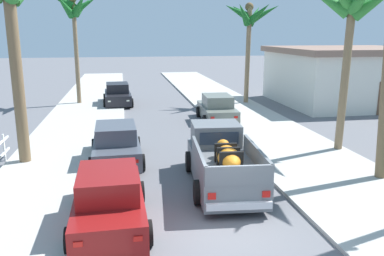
{
  "coord_description": "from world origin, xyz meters",
  "views": [
    {
      "loc": [
        -2.45,
        -9.01,
        5.0
      ],
      "look_at": [
        0.29,
        6.64,
        1.2
      ],
      "focal_mm": 37.08,
      "sensor_mm": 36.0,
      "label": 1
    }
  ],
  "objects_px": {
    "car_right_near": "(109,200)",
    "palm_tree_right_fore": "(350,11)",
    "pickup_truck": "(222,161)",
    "car_left_mid": "(116,144)",
    "roadside_house": "(347,75)",
    "car_left_near": "(217,109)",
    "palm_tree_right_back": "(75,11)",
    "palm_tree_right_mid": "(8,3)",
    "palm_tree_left_fore": "(250,20)",
    "car_right_mid": "(118,95)"
  },
  "relations": [
    {
      "from": "palm_tree_right_mid",
      "to": "palm_tree_right_back",
      "type": "relative_size",
      "value": 0.99
    },
    {
      "from": "car_right_near",
      "to": "palm_tree_right_fore",
      "type": "bearing_deg",
      "value": 28.48
    },
    {
      "from": "pickup_truck",
      "to": "car_left_mid",
      "type": "relative_size",
      "value": 1.24
    },
    {
      "from": "car_left_mid",
      "to": "car_right_mid",
      "type": "xyz_separation_m",
      "value": [
        -0.05,
        13.29,
        0.0
      ]
    },
    {
      "from": "pickup_truck",
      "to": "palm_tree_right_mid",
      "type": "distance_m",
      "value": 9.48
    },
    {
      "from": "palm_tree_right_mid",
      "to": "pickup_truck",
      "type": "bearing_deg",
      "value": -25.52
    },
    {
      "from": "pickup_truck",
      "to": "car_left_mid",
      "type": "distance_m",
      "value": 4.68
    },
    {
      "from": "car_left_near",
      "to": "car_right_near",
      "type": "bearing_deg",
      "value": -115.74
    },
    {
      "from": "car_right_mid",
      "to": "roadside_house",
      "type": "xyz_separation_m",
      "value": [
        16.46,
        -2.26,
        1.33
      ]
    },
    {
      "from": "car_right_near",
      "to": "palm_tree_right_back",
      "type": "height_order",
      "value": "palm_tree_right_back"
    },
    {
      "from": "car_left_near",
      "to": "palm_tree_right_back",
      "type": "distance_m",
      "value": 12.52
    },
    {
      "from": "car_left_near",
      "to": "car_right_mid",
      "type": "distance_m",
      "value": 8.75
    },
    {
      "from": "car_right_mid",
      "to": "palm_tree_right_back",
      "type": "bearing_deg",
      "value": 165.92
    },
    {
      "from": "pickup_truck",
      "to": "car_left_mid",
      "type": "xyz_separation_m",
      "value": [
        -3.54,
        3.06,
        -0.1
      ]
    },
    {
      "from": "palm_tree_right_mid",
      "to": "roadside_house",
      "type": "relative_size",
      "value": 0.76
    },
    {
      "from": "car_right_near",
      "to": "roadside_house",
      "type": "height_order",
      "value": "roadside_house"
    },
    {
      "from": "car_left_mid",
      "to": "palm_tree_right_mid",
      "type": "relative_size",
      "value": 0.56
    },
    {
      "from": "palm_tree_left_fore",
      "to": "palm_tree_right_fore",
      "type": "bearing_deg",
      "value": -88.85
    },
    {
      "from": "car_right_near",
      "to": "palm_tree_right_back",
      "type": "bearing_deg",
      "value": 97.6
    },
    {
      "from": "car_right_near",
      "to": "roadside_house",
      "type": "relative_size",
      "value": 0.43
    },
    {
      "from": "car_right_near",
      "to": "car_left_mid",
      "type": "xyz_separation_m",
      "value": [
        0.13,
        5.41,
        0.0
      ]
    },
    {
      "from": "palm_tree_right_mid",
      "to": "palm_tree_right_back",
      "type": "distance_m",
      "value": 13.65
    },
    {
      "from": "palm_tree_right_back",
      "to": "roadside_house",
      "type": "height_order",
      "value": "palm_tree_right_back"
    },
    {
      "from": "palm_tree_right_fore",
      "to": "roadside_house",
      "type": "distance_m",
      "value": 13.74
    },
    {
      "from": "car_left_near",
      "to": "palm_tree_right_fore",
      "type": "height_order",
      "value": "palm_tree_right_fore"
    },
    {
      "from": "roadside_house",
      "to": "car_right_near",
      "type": "bearing_deg",
      "value": -135.17
    },
    {
      "from": "palm_tree_right_fore",
      "to": "roadside_house",
      "type": "xyz_separation_m",
      "value": [
        6.93,
        11.23,
        -3.85
      ]
    },
    {
      "from": "car_left_near",
      "to": "car_right_near",
      "type": "xyz_separation_m",
      "value": [
        -5.84,
        -12.11,
        0.0
      ]
    },
    {
      "from": "car_right_mid",
      "to": "car_left_mid",
      "type": "bearing_deg",
      "value": -89.79
    },
    {
      "from": "pickup_truck",
      "to": "palm_tree_right_fore",
      "type": "height_order",
      "value": "palm_tree_right_fore"
    },
    {
      "from": "palm_tree_left_fore",
      "to": "pickup_truck",
      "type": "bearing_deg",
      "value": -110.88
    },
    {
      "from": "car_right_mid",
      "to": "pickup_truck",
      "type": "bearing_deg",
      "value": -77.61
    },
    {
      "from": "pickup_truck",
      "to": "palm_tree_left_fore",
      "type": "bearing_deg",
      "value": 69.12
    },
    {
      "from": "pickup_truck",
      "to": "palm_tree_right_mid",
      "type": "height_order",
      "value": "palm_tree_right_mid"
    },
    {
      "from": "car_left_near",
      "to": "palm_tree_right_mid",
      "type": "xyz_separation_m",
      "value": [
        -9.29,
        -6.35,
        5.35
      ]
    },
    {
      "from": "car_left_near",
      "to": "palm_tree_left_fore",
      "type": "bearing_deg",
      "value": 55.68
    },
    {
      "from": "palm_tree_left_fore",
      "to": "palm_tree_right_fore",
      "type": "xyz_separation_m",
      "value": [
        0.24,
        -12.06,
        -0.03
      ]
    },
    {
      "from": "palm_tree_right_back",
      "to": "roadside_house",
      "type": "xyz_separation_m",
      "value": [
        19.12,
        -2.93,
        -4.44
      ]
    },
    {
      "from": "car_left_near",
      "to": "car_left_mid",
      "type": "height_order",
      "value": "same"
    },
    {
      "from": "car_right_near",
      "to": "palm_tree_right_fore",
      "type": "distance_m",
      "value": 12.09
    },
    {
      "from": "car_right_mid",
      "to": "palm_tree_left_fore",
      "type": "xyz_separation_m",
      "value": [
        9.28,
        -1.43,
        5.21
      ]
    },
    {
      "from": "car_right_near",
      "to": "pickup_truck",
      "type": "bearing_deg",
      "value": 32.66
    },
    {
      "from": "palm_tree_right_back",
      "to": "palm_tree_right_fore",
      "type": "bearing_deg",
      "value": -49.27
    },
    {
      "from": "car_right_near",
      "to": "palm_tree_left_fore",
      "type": "relative_size",
      "value": 0.6
    },
    {
      "from": "palm_tree_right_fore",
      "to": "roadside_house",
      "type": "bearing_deg",
      "value": 58.31
    },
    {
      "from": "pickup_truck",
      "to": "palm_tree_right_back",
      "type": "relative_size",
      "value": 0.69
    },
    {
      "from": "car_left_near",
      "to": "palm_tree_right_back",
      "type": "bearing_deg",
      "value": 139.23
    },
    {
      "from": "car_left_near",
      "to": "pickup_truck",
      "type": "bearing_deg",
      "value": -102.51
    },
    {
      "from": "pickup_truck",
      "to": "palm_tree_right_fore",
      "type": "bearing_deg",
      "value": 25.72
    },
    {
      "from": "car_right_near",
      "to": "palm_tree_right_mid",
      "type": "bearing_deg",
      "value": 120.96
    }
  ]
}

